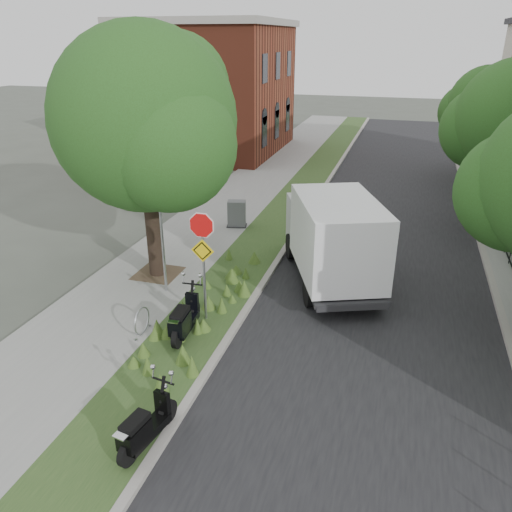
{
  "coord_description": "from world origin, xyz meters",
  "views": [
    {
      "loc": [
        3.38,
        -10.45,
        7.27
      ],
      "look_at": [
        -0.54,
        2.53,
        1.3
      ],
      "focal_mm": 35.0,
      "sensor_mm": 36.0,
      "label": 1
    }
  ],
  "objects_px": {
    "scooter_far": "(183,323)",
    "utility_cabinet": "(237,214)",
    "sign_assembly": "(202,245)",
    "scooter_near": "(142,432)",
    "box_truck": "(333,235)"
  },
  "relations": [
    {
      "from": "box_truck",
      "to": "utility_cabinet",
      "type": "relative_size",
      "value": 5.43
    },
    {
      "from": "utility_cabinet",
      "to": "box_truck",
      "type": "bearing_deg",
      "value": -39.93
    },
    {
      "from": "sign_assembly",
      "to": "scooter_near",
      "type": "height_order",
      "value": "sign_assembly"
    },
    {
      "from": "sign_assembly",
      "to": "scooter_near",
      "type": "distance_m",
      "value": 5.14
    },
    {
      "from": "sign_assembly",
      "to": "scooter_far",
      "type": "height_order",
      "value": "sign_assembly"
    },
    {
      "from": "sign_assembly",
      "to": "scooter_near",
      "type": "xyz_separation_m",
      "value": [
        0.67,
        -4.77,
        -1.81
      ]
    },
    {
      "from": "sign_assembly",
      "to": "box_truck",
      "type": "bearing_deg",
      "value": 50.47
    },
    {
      "from": "utility_cabinet",
      "to": "scooter_far",
      "type": "bearing_deg",
      "value": -80.57
    },
    {
      "from": "sign_assembly",
      "to": "scooter_far",
      "type": "xyz_separation_m",
      "value": [
        -0.18,
        -1.04,
        -1.77
      ]
    },
    {
      "from": "scooter_near",
      "to": "scooter_far",
      "type": "relative_size",
      "value": 0.91
    },
    {
      "from": "sign_assembly",
      "to": "utility_cabinet",
      "type": "bearing_deg",
      "value": 102.17
    },
    {
      "from": "sign_assembly",
      "to": "box_truck",
      "type": "height_order",
      "value": "sign_assembly"
    },
    {
      "from": "scooter_far",
      "to": "utility_cabinet",
      "type": "height_order",
      "value": "utility_cabinet"
    },
    {
      "from": "sign_assembly",
      "to": "scooter_far",
      "type": "bearing_deg",
      "value": -100.01
    },
    {
      "from": "utility_cabinet",
      "to": "scooter_near",
      "type": "bearing_deg",
      "value": -79.48
    }
  ]
}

